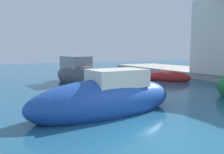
# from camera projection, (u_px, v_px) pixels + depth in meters

# --- Properties ---
(ground) EXTENTS (80.00, 80.00, 0.00)m
(ground) POSITION_uv_depth(u_px,v_px,m) (186.00, 140.00, 5.52)
(ground) COLOR #1E5170
(moored_boat_0) EXTENTS (2.83, 6.32, 2.31)m
(moored_boat_0) POSITION_uv_depth(u_px,v_px,m) (79.00, 75.00, 15.14)
(moored_boat_0) COLOR #3F3F47
(moored_boat_0) RESTS_ON ground
(moored_boat_4) EXTENTS (5.84, 2.25, 1.96)m
(moored_boat_4) POSITION_uv_depth(u_px,v_px,m) (107.00, 99.00, 7.86)
(moored_boat_4) COLOR #1E479E
(moored_boat_4) RESTS_ON ground
(moored_boat_5) EXTENTS (2.90, 3.27, 1.00)m
(moored_boat_5) POSITION_uv_depth(u_px,v_px,m) (168.00, 77.00, 16.65)
(moored_boat_5) COLOR #B21E1E
(moored_boat_5) RESTS_ON ground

